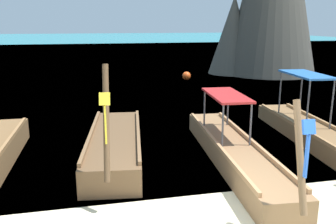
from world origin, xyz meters
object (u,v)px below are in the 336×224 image
at_px(longtail_boat_blue_ribbon, 234,151).
at_px(longtail_boat_violet_ribbon, 314,133).
at_px(mooring_buoy_far, 186,76).
at_px(longtail_boat_yellow_ribbon, 115,145).

distance_m(longtail_boat_blue_ribbon, longtail_boat_violet_ribbon, 3.18).
relative_size(longtail_boat_blue_ribbon, mooring_buoy_far, 12.83).
height_order(longtail_boat_violet_ribbon, mooring_buoy_far, longtail_boat_violet_ribbon).
relative_size(longtail_boat_yellow_ribbon, longtail_boat_blue_ribbon, 0.81).
height_order(longtail_boat_blue_ribbon, mooring_buoy_far, longtail_boat_blue_ribbon).
relative_size(longtail_boat_violet_ribbon, mooring_buoy_far, 12.66).
relative_size(longtail_boat_yellow_ribbon, mooring_buoy_far, 10.43).
bearing_deg(longtail_boat_blue_ribbon, mooring_buoy_far, 79.51).
relative_size(longtail_boat_yellow_ribbon, longtail_boat_violet_ribbon, 0.82).
height_order(longtail_boat_yellow_ribbon, mooring_buoy_far, longtail_boat_yellow_ribbon).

